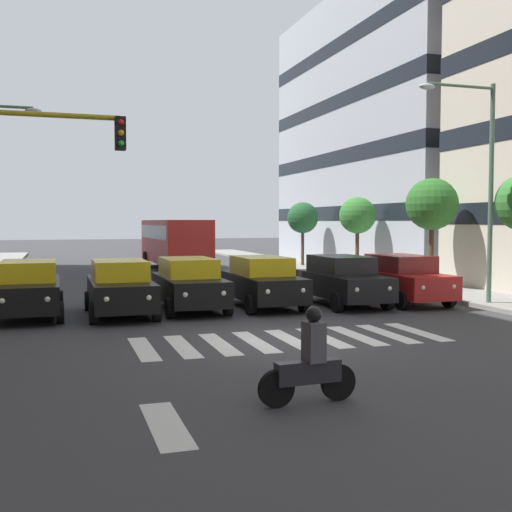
{
  "coord_description": "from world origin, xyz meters",
  "views": [
    {
      "loc": [
        5.43,
        14.28,
        2.93
      ],
      "look_at": [
        -0.48,
        -4.28,
        1.84
      ],
      "focal_mm": 43.7,
      "sensor_mm": 36.0,
      "label": 1
    }
  ],
  "objects_px": {
    "motorcycle_with_rider": "(310,364)",
    "car_2": "(263,281)",
    "car_5": "(29,288)",
    "traffic_light_gantry": "(4,188)",
    "bus_behind_traffic": "(174,239)",
    "street_tree_3": "(303,218)",
    "car_1": "(342,280)",
    "car_4": "(120,287)",
    "car_0": "(402,278)",
    "street_tree_2": "(357,216)",
    "car_3": "(189,284)",
    "street_lamp_left": "(480,170)",
    "street_tree_1": "(432,205)"
  },
  "relations": [
    {
      "from": "car_3",
      "to": "street_tree_3",
      "type": "xyz_separation_m",
      "value": [
        -10.77,
        -16.83,
        2.25
      ]
    },
    {
      "from": "car_1",
      "to": "motorcycle_with_rider",
      "type": "distance_m",
      "value": 11.93
    },
    {
      "from": "traffic_light_gantry",
      "to": "street_tree_3",
      "type": "height_order",
      "value": "traffic_light_gantry"
    },
    {
      "from": "car_4",
      "to": "car_5",
      "type": "height_order",
      "value": "same"
    },
    {
      "from": "car_3",
      "to": "street_tree_1",
      "type": "distance_m",
      "value": 11.57
    },
    {
      "from": "car_2",
      "to": "car_3",
      "type": "xyz_separation_m",
      "value": [
        2.54,
        0.02,
        0.0
      ]
    },
    {
      "from": "street_lamp_left",
      "to": "motorcycle_with_rider",
      "type": "bearing_deg",
      "value": 41.54
    },
    {
      "from": "car_0",
      "to": "street_tree_3",
      "type": "bearing_deg",
      "value": -100.28
    },
    {
      "from": "car_2",
      "to": "motorcycle_with_rider",
      "type": "xyz_separation_m",
      "value": [
        2.79,
        10.86,
        -0.24
      ]
    },
    {
      "from": "motorcycle_with_rider",
      "to": "street_tree_3",
      "type": "relative_size",
      "value": 0.43
    },
    {
      "from": "street_tree_3",
      "to": "car_1",
      "type": "bearing_deg",
      "value": 72.46
    },
    {
      "from": "car_0",
      "to": "motorcycle_with_rider",
      "type": "xyz_separation_m",
      "value": [
        7.9,
        10.39,
        -0.24
      ]
    },
    {
      "from": "car_0",
      "to": "car_5",
      "type": "relative_size",
      "value": 1.0
    },
    {
      "from": "street_tree_3",
      "to": "bus_behind_traffic",
      "type": "bearing_deg",
      "value": -0.95
    },
    {
      "from": "car_0",
      "to": "car_3",
      "type": "height_order",
      "value": "same"
    },
    {
      "from": "car_0",
      "to": "car_2",
      "type": "height_order",
      "value": "same"
    },
    {
      "from": "car_2",
      "to": "car_5",
      "type": "height_order",
      "value": "same"
    },
    {
      "from": "bus_behind_traffic",
      "to": "motorcycle_with_rider",
      "type": "xyz_separation_m",
      "value": [
        2.79,
        27.81,
        -1.21
      ]
    },
    {
      "from": "traffic_light_gantry",
      "to": "street_tree_3",
      "type": "distance_m",
      "value": 27.21
    },
    {
      "from": "bus_behind_traffic",
      "to": "car_4",
      "type": "bearing_deg",
      "value": 74.56
    },
    {
      "from": "street_lamp_left",
      "to": "street_tree_3",
      "type": "distance_m",
      "value": 19.13
    },
    {
      "from": "car_0",
      "to": "street_tree_2",
      "type": "bearing_deg",
      "value": -108.46
    },
    {
      "from": "traffic_light_gantry",
      "to": "motorcycle_with_rider",
      "type": "bearing_deg",
      "value": 131.13
    },
    {
      "from": "car_5",
      "to": "traffic_light_gantry",
      "type": "bearing_deg",
      "value": 87.49
    },
    {
      "from": "bus_behind_traffic",
      "to": "street_lamp_left",
      "type": "distance_m",
      "value": 20.58
    },
    {
      "from": "car_4",
      "to": "bus_behind_traffic",
      "type": "height_order",
      "value": "bus_behind_traffic"
    },
    {
      "from": "car_5",
      "to": "motorcycle_with_rider",
      "type": "distance_m",
      "value": 11.91
    },
    {
      "from": "car_5",
      "to": "street_tree_2",
      "type": "distance_m",
      "value": 18.91
    },
    {
      "from": "street_lamp_left",
      "to": "street_tree_3",
      "type": "xyz_separation_m",
      "value": [
        -1.27,
        -19.03,
        -1.52
      ]
    },
    {
      "from": "motorcycle_with_rider",
      "to": "car_2",
      "type": "bearing_deg",
      "value": -104.42
    },
    {
      "from": "street_tree_1",
      "to": "street_tree_3",
      "type": "bearing_deg",
      "value": -89.45
    },
    {
      "from": "street_lamp_left",
      "to": "car_4",
      "type": "bearing_deg",
      "value": -8.75
    },
    {
      "from": "car_5",
      "to": "street_tree_2",
      "type": "relative_size",
      "value": 1.09
    },
    {
      "from": "traffic_light_gantry",
      "to": "street_lamp_left",
      "type": "distance_m",
      "value": 15.02
    },
    {
      "from": "traffic_light_gantry",
      "to": "street_tree_2",
      "type": "xyz_separation_m",
      "value": [
        -16.26,
        -15.06,
        -0.43
      ]
    },
    {
      "from": "street_tree_2",
      "to": "street_tree_1",
      "type": "bearing_deg",
      "value": 88.63
    },
    {
      "from": "street_tree_1",
      "to": "car_1",
      "type": "bearing_deg",
      "value": 28.62
    },
    {
      "from": "car_4",
      "to": "car_5",
      "type": "distance_m",
      "value": 2.73
    },
    {
      "from": "car_1",
      "to": "motorcycle_with_rider",
      "type": "relative_size",
      "value": 2.61
    },
    {
      "from": "bus_behind_traffic",
      "to": "street_tree_2",
      "type": "distance_m",
      "value": 11.2
    },
    {
      "from": "car_1",
      "to": "bus_behind_traffic",
      "type": "height_order",
      "value": "bus_behind_traffic"
    },
    {
      "from": "traffic_light_gantry",
      "to": "street_tree_1",
      "type": "bearing_deg",
      "value": -153.78
    },
    {
      "from": "car_0",
      "to": "street_tree_1",
      "type": "distance_m",
      "value": 5.31
    },
    {
      "from": "car_1",
      "to": "street_tree_3",
      "type": "height_order",
      "value": "street_tree_3"
    },
    {
      "from": "traffic_light_gantry",
      "to": "car_0",
      "type": "bearing_deg",
      "value": -159.63
    },
    {
      "from": "car_0",
      "to": "street_lamp_left",
      "type": "height_order",
      "value": "street_lamp_left"
    },
    {
      "from": "car_3",
      "to": "street_lamp_left",
      "type": "xyz_separation_m",
      "value": [
        -9.5,
        2.2,
        3.77
      ]
    },
    {
      "from": "car_3",
      "to": "motorcycle_with_rider",
      "type": "height_order",
      "value": "car_3"
    },
    {
      "from": "car_4",
      "to": "car_5",
      "type": "bearing_deg",
      "value": -10.18
    },
    {
      "from": "car_0",
      "to": "street_tree_1",
      "type": "relative_size",
      "value": 0.97
    }
  ]
}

